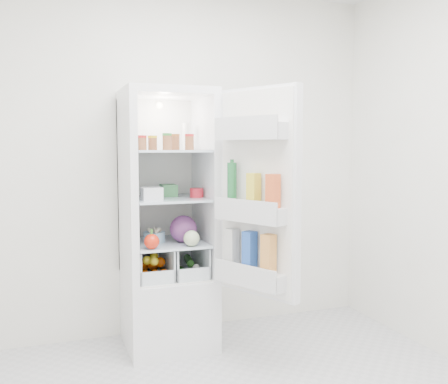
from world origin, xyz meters
name	(u,v)px	position (x,y,z in m)	size (l,w,h in m)	color
room_walls	(266,108)	(0.00, 0.00, 1.59)	(3.02, 3.02, 2.61)	white
refrigerator	(166,251)	(-0.20, 1.25, 0.67)	(0.60, 0.60, 1.80)	white
shelf_low	(168,243)	(-0.20, 1.19, 0.74)	(0.49, 0.53, 0.01)	silver
shelf_mid	(168,199)	(-0.20, 1.19, 1.05)	(0.49, 0.53, 0.01)	silver
shelf_top	(167,151)	(-0.20, 1.19, 1.38)	(0.49, 0.53, 0.01)	silver
crisper_left	(151,262)	(-0.32, 1.19, 0.61)	(0.23, 0.46, 0.22)	silver
crisper_right	(185,260)	(-0.08, 1.19, 0.61)	(0.23, 0.46, 0.22)	silver
condiment_jars	(165,144)	(-0.24, 1.07, 1.43)	(0.38, 0.16, 0.08)	#B21919
squeeze_bottle	(186,136)	(-0.04, 1.27, 1.48)	(0.05, 0.05, 0.19)	white
tub_white	(152,193)	(-0.33, 1.08, 1.10)	(0.13, 0.13, 0.08)	silver
tin_red	(197,193)	(-0.01, 1.14, 1.09)	(0.10, 0.10, 0.06)	#B31A28
tub_green	(169,190)	(-0.17, 1.29, 1.10)	(0.10, 0.15, 0.08)	#3F8B4C
red_cabbage	(183,229)	(-0.10, 1.13, 0.84)	(0.19, 0.19, 0.19)	#571E50
bell_pepper	(152,242)	(-0.36, 0.97, 0.80)	(0.10, 0.10, 0.10)	red
mushroom_bowl	(154,237)	(-0.29, 1.21, 0.78)	(0.15, 0.15, 0.07)	#94C1DD
salad_bag	(192,238)	(-0.09, 0.97, 0.80)	(0.11, 0.11, 0.11)	#B8C996
citrus_pile	(152,267)	(-0.32, 1.17, 0.58)	(0.20, 0.31, 0.16)	#DB4F0B
veg_pile	(186,266)	(-0.07, 1.18, 0.56)	(0.16, 0.30, 0.10)	#1D4517
fridge_door	(256,198)	(0.23, 0.64, 1.09)	(0.39, 0.57, 1.30)	white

